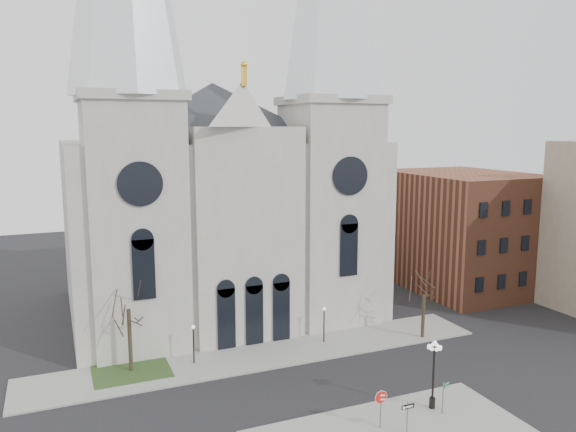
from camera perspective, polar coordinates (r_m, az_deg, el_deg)
name	(u,v)px	position (r m, az deg, el deg)	size (l,w,h in m)	color
ground	(320,415)	(40.75, 3.27, -19.54)	(160.00, 160.00, 0.00)	black
sidewalk_far	(264,355)	(49.85, -2.45, -13.88)	(40.00, 6.00, 0.14)	gray
grass_patch	(131,371)	(48.41, -15.63, -14.93)	(6.00, 5.00, 0.18)	#28441D
cathedral	(222,137)	(57.19, -6.76, 7.98)	(33.00, 26.66, 54.00)	#A19D96
bg_building_brick	(462,230)	(71.99, 17.24, -1.34)	(14.00, 18.00, 14.00)	brown
tree_left	(128,305)	(46.48, -15.92, -8.72)	(3.20, 3.20, 7.50)	black
tree_right	(424,292)	(53.53, 13.66, -7.51)	(3.20, 3.20, 6.00)	black
ped_lamp_left	(193,338)	(47.87, -9.59, -12.09)	(0.32, 0.32, 3.26)	black
ped_lamp_right	(324,319)	(51.69, 3.68, -10.35)	(0.32, 0.32, 3.26)	black
stop_sign	(381,401)	(38.59, 9.42, -18.06)	(0.87, 0.38, 2.60)	slate
globe_lamp	(434,366)	(41.17, 14.59, -14.52)	(1.34, 1.34, 4.92)	black
one_way_sign	(407,413)	(38.42, 12.04, -18.96)	(0.93, 0.09, 2.12)	slate
street_name_sign	(444,395)	(41.42, 15.54, -17.11)	(0.68, 0.29, 2.22)	slate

